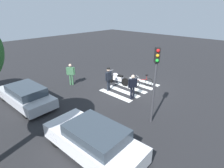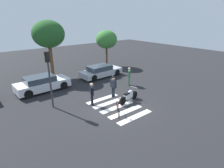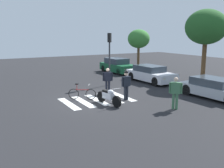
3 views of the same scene
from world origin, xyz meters
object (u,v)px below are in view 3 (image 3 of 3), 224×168
leaning_bicycle (82,94)px  officer_by_motorcycle (108,79)px  officer_on_foot (126,83)px  car_white_van (151,74)px  traffic_light_pole (110,50)px  pedestrian_bystander (176,91)px  car_green_compact (117,66)px  police_motorcycle (109,97)px  car_silver_sedan (215,89)px

leaning_bicycle → officer_by_motorcycle: bearing=106.9°
officer_on_foot → car_white_van: officer_on_foot is taller
officer_on_foot → officer_by_motorcycle: officer_on_foot is taller
officer_by_motorcycle → traffic_light_pole: bearing=148.3°
officer_on_foot → pedestrian_bystander: size_ratio=1.06×
officer_on_foot → car_green_compact: size_ratio=0.41×
officer_on_foot → pedestrian_bystander: bearing=22.9°
leaning_bicycle → car_green_compact: (-8.34, 7.50, 0.34)m
police_motorcycle → traffic_light_pole: traffic_light_pole is taller
car_green_compact → car_silver_sedan: 12.15m
traffic_light_pole → officer_on_foot: bearing=-16.9°
leaning_bicycle → officer_by_motorcycle: officer_by_motorcycle is taller
leaning_bicycle → car_green_compact: car_green_compact is taller
officer_on_foot → car_white_van: 6.36m
officer_by_motorcycle → car_white_van: (-1.86, 5.08, -0.32)m
traffic_light_pole → car_silver_sedan: bearing=28.2°
officer_by_motorcycle → car_silver_sedan: bearing=49.1°
police_motorcycle → car_white_van: 7.69m
car_green_compact → car_silver_sedan: (12.15, -0.19, -0.09)m
officer_on_foot → car_white_van: size_ratio=0.40×
leaning_bicycle → traffic_light_pole: 5.29m
officer_by_motorcycle → car_green_compact: officer_by_motorcycle is taller
police_motorcycle → car_white_van: size_ratio=0.45×
officer_by_motorcycle → pedestrian_bystander: bearing=15.1°
police_motorcycle → officer_on_foot: (-0.36, 1.40, 0.61)m
officer_on_foot → car_green_compact: officer_on_foot is taller
pedestrian_bystander → traffic_light_pole: bearing=179.0°
car_white_van → car_silver_sedan: size_ratio=0.98×
officer_by_motorcycle → traffic_light_pole: (-2.40, 1.48, 1.72)m
officer_by_motorcycle → car_green_compact: (-7.68, 5.35, -0.28)m
officer_on_foot → traffic_light_pole: traffic_light_pole is taller
leaning_bicycle → car_green_compact: 11.22m
officer_by_motorcycle → officer_on_foot: bearing=3.2°
officer_on_foot → car_green_compact: bearing=151.9°
officer_on_foot → car_white_van: bearing=128.6°
pedestrian_bystander → car_white_van: (-6.87, 3.73, -0.33)m
officer_by_motorcycle → car_silver_sedan: officer_by_motorcycle is taller
pedestrian_bystander → car_green_compact: bearing=162.5°
car_white_van → leaning_bicycle: bearing=-70.8°
leaning_bicycle → car_silver_sedan: car_silver_sedan is taller
police_motorcycle → pedestrian_bystander: 3.70m
police_motorcycle → leaning_bicycle: bearing=-154.4°
car_green_compact → car_white_van: bearing=-2.7°
leaning_bicycle → car_silver_sedan: size_ratio=0.31×
police_motorcycle → traffic_light_pole: 6.03m
car_white_van → car_silver_sedan: bearing=0.7°
officer_by_motorcycle → pedestrian_bystander: (5.01, 1.35, 0.01)m
officer_by_motorcycle → pedestrian_bystander: size_ratio=0.99×
pedestrian_bystander → officer_by_motorcycle: bearing=-164.9°
car_silver_sedan → officer_on_foot: bearing=-115.1°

